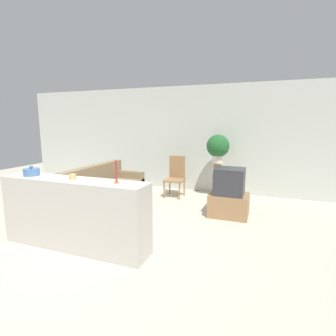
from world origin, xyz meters
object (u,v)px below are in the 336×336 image
(couch, at_px, (105,192))
(decorative_bowl, at_px, (31,172))
(television, at_px, (229,181))
(wooden_chair, at_px, (176,175))
(potted_plant, at_px, (218,147))

(couch, relative_size, decorative_bowl, 8.79)
(couch, bearing_deg, television, 7.08)
(couch, distance_m, wooden_chair, 1.75)
(decorative_bowl, bearing_deg, couch, 88.57)
(couch, height_order, wooden_chair, wooden_chair)
(couch, distance_m, potted_plant, 2.77)
(television, bearing_deg, potted_plant, 109.98)
(television, height_order, decorative_bowl, decorative_bowl)
(potted_plant, bearing_deg, wooden_chair, -164.01)
(wooden_chair, relative_size, decorative_bowl, 4.35)
(potted_plant, distance_m, decorative_bowl, 3.96)
(television, bearing_deg, couch, -172.92)
(decorative_bowl, bearing_deg, potted_plant, 57.24)
(wooden_chair, height_order, potted_plant, potted_plant)
(couch, height_order, decorative_bowl, decorative_bowl)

